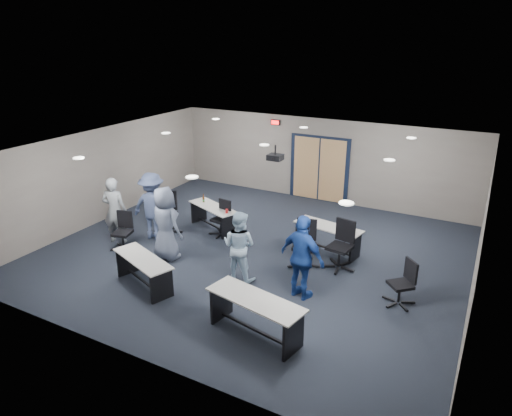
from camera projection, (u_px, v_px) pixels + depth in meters
The scene contains 25 objects.
floor at pixel (255, 252), 11.58m from camera, with size 10.00×10.00×0.00m, color #1B202C.
back_wall at pixel (320, 160), 14.81m from camera, with size 10.00×0.04×2.70m, color slate.
front_wall at pixel (124, 287), 7.39m from camera, with size 10.00×0.04×2.70m, color slate.
left_wall at pixel (104, 174), 13.29m from camera, with size 0.04×9.00×2.70m, color slate.
right_wall at pixel (480, 244), 8.91m from camera, with size 0.04×9.00×2.70m, color slate.
ceiling at pixel (255, 148), 10.62m from camera, with size 10.00×9.00×0.04m, color white.
double_door at pixel (319, 169), 14.89m from camera, with size 2.00×0.07×2.20m.
exit_sign at pixel (275, 122), 15.08m from camera, with size 0.32×0.07×0.18m.
ceiling_projector at pixel (275, 157), 11.00m from camera, with size 0.35×0.32×0.37m.
ceiling_can_lights at pixel (260, 147), 10.84m from camera, with size 6.24×5.74×0.02m, color white, non-canonical shape.
table_front_left at pixel (143, 267), 9.86m from camera, with size 1.78×1.12×0.69m.
table_front_right at pixel (255, 310), 8.22m from camera, with size 1.98×0.99×0.77m.
table_back_left at pixel (213, 213), 12.81m from camera, with size 1.75×1.14×0.93m.
table_back_right at pixel (328, 234), 11.45m from camera, with size 1.81×0.88×0.70m.
chair_back_a at pixel (167, 214), 12.50m from camera, with size 0.73×0.73×1.16m, color black, non-canonical shape.
chair_back_b at pixel (221, 218), 12.42m from camera, with size 0.61×0.61×0.97m, color black, non-canonical shape.
chair_back_c at pixel (304, 245), 10.69m from camera, with size 0.71×0.71×1.13m, color black, non-canonical shape.
chair_back_d at pixel (340, 246), 10.59m from camera, with size 0.73×0.73×1.16m, color black, non-canonical shape.
chair_loose_left at pixel (122, 232), 11.57m from camera, with size 0.62×0.62×0.98m, color black, non-canonical shape.
chair_loose_right at pixel (401, 283), 9.20m from camera, with size 0.61×0.61×0.97m, color black, non-canonical shape.
person_gray at pixel (115, 210), 11.85m from camera, with size 0.65×0.43×1.79m, color gray.
person_plaid at pixel (166, 223), 10.98m from camera, with size 0.89×0.58×1.83m, color slate.
person_lightblue at pixel (239, 246), 10.07m from camera, with size 0.78×0.61×1.61m, color #B9DBF5.
person_navy at pixel (302, 258), 9.30m from camera, with size 1.07×0.45×1.83m, color navy.
person_back at pixel (153, 206), 12.09m from camera, with size 1.18×0.68×1.83m, color #44527B.
Camera 1 is at (4.92, -9.18, 5.19)m, focal length 32.00 mm.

